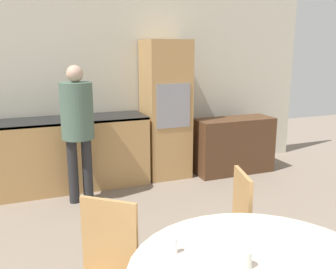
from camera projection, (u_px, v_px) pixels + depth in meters
wall_back at (112, 86)px, 5.31m from camera, size 6.23×0.05×2.60m
kitchen_counter at (47, 155)px, 4.84m from camera, size 2.61×0.60×0.94m
oven_unit at (166, 110)px, 5.32m from camera, size 0.61×0.59×1.94m
sideboard at (234, 145)px, 5.57m from camera, size 1.17×0.45×0.82m
chair_far_right at (229, 226)px, 2.84m from camera, size 0.49×0.49×0.94m
person_standing at (77, 120)px, 4.36m from camera, size 0.38×0.38×1.65m
cup at (245, 259)px, 1.90m from camera, size 0.07×0.07×0.09m
bowl_near at (330, 253)px, 2.00m from camera, size 0.13×0.13×0.04m
salt_shaker at (175, 245)px, 2.03m from camera, size 0.03×0.03×0.09m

